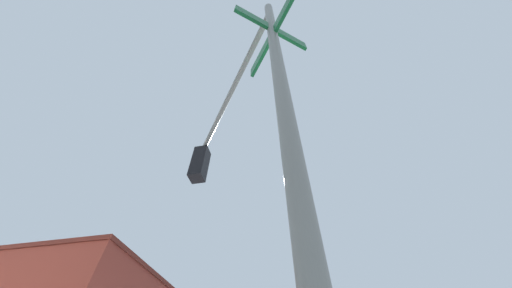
{
  "coord_description": "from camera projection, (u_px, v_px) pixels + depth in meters",
  "views": [
    {
      "loc": [
        -7.96,
        -7.01,
        1.68
      ],
      "look_at": [
        -5.82,
        -6.6,
        4.16
      ],
      "focal_mm": 16.95,
      "sensor_mm": 36.0,
      "label": 1
    }
  ],
  "objects": [
    {
      "name": "traffic_signal_near",
      "position": [
        226.0,
        135.0,
        3.33
      ],
      "size": [
        3.02,
        2.42,
        5.97
      ],
      "color": "slate",
      "rests_on": "ground_plane"
    }
  ]
}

